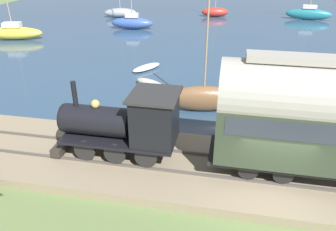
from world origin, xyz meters
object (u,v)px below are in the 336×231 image
at_px(sailboat_gray, 120,13).
at_px(steam_locomotive, 127,122).
at_px(sailboat_brown, 204,98).
at_px(rowboat_near_shore, 151,84).
at_px(rowboat_off_pier, 147,67).
at_px(sailboat_yellow, 14,33).
at_px(sailboat_teal, 309,14).
at_px(sailboat_red, 215,12).
at_px(sailboat_blue, 132,22).

bearing_deg(sailboat_gray, steam_locomotive, -176.80).
height_order(sailboat_brown, rowboat_near_shore, sailboat_brown).
bearing_deg(rowboat_off_pier, rowboat_near_shore, 141.02).
bearing_deg(rowboat_near_shore, sailboat_yellow, 90.30).
bearing_deg(sailboat_teal, rowboat_near_shore, 157.58).
height_order(sailboat_teal, rowboat_off_pier, sailboat_teal).
xyz_separation_m(sailboat_red, sailboat_yellow, (-16.43, 19.23, 0.04)).
relative_size(sailboat_brown, rowboat_off_pier, 2.47).
relative_size(sailboat_teal, sailboat_red, 0.90).
relative_size(sailboat_blue, sailboat_teal, 1.25).
xyz_separation_m(sailboat_brown, rowboat_near_shore, (2.80, 3.81, -0.51)).
distance_m(sailboat_brown, rowboat_off_pier, 8.00).
xyz_separation_m(sailboat_gray, rowboat_near_shore, (-23.31, -9.96, -0.36)).
bearing_deg(sailboat_yellow, sailboat_blue, -69.48).
xyz_separation_m(sailboat_brown, rowboat_off_pier, (6.22, 4.99, -0.59)).
height_order(sailboat_blue, sailboat_gray, sailboat_blue).
distance_m(sailboat_teal, sailboat_brown, 31.20).
height_order(sailboat_teal, sailboat_gray, sailboat_teal).
bearing_deg(sailboat_teal, steam_locomotive, 165.54).
xyz_separation_m(sailboat_blue, sailboat_brown, (-19.65, -10.15, 0.03)).
bearing_deg(sailboat_blue, sailboat_red, -48.25).
distance_m(sailboat_red, sailboat_yellow, 25.29).
xyz_separation_m(sailboat_yellow, rowboat_near_shore, (-9.85, -16.77, -0.43)).
xyz_separation_m(sailboat_blue, sailboat_red, (9.43, -8.80, -0.08)).
bearing_deg(rowboat_off_pier, sailboat_blue, -36.98).
bearing_deg(steam_locomotive, sailboat_yellow, 44.14).
xyz_separation_m(sailboat_teal, sailboat_brown, (-29.31, 10.68, 0.01)).
height_order(steam_locomotive, sailboat_blue, sailboat_blue).
xyz_separation_m(steam_locomotive, sailboat_blue, (25.51, 7.54, -1.33)).
height_order(sailboat_gray, sailboat_red, sailboat_red).
bearing_deg(sailboat_brown, sailboat_yellow, 48.24).
distance_m(steam_locomotive, sailboat_yellow, 25.83).
bearing_deg(sailboat_teal, sailboat_red, 97.35).
xyz_separation_m(sailboat_teal, rowboat_near_shore, (-26.51, 14.48, -0.51)).
bearing_deg(sailboat_blue, sailboat_gray, 24.03).
height_order(sailboat_yellow, rowboat_near_shore, sailboat_yellow).
height_order(rowboat_off_pier, rowboat_near_shore, rowboat_near_shore).
bearing_deg(sailboat_brown, rowboat_off_pier, 28.54).
bearing_deg(sailboat_brown, steam_locomotive, 145.84).
bearing_deg(sailboat_red, sailboat_brown, 173.82).
height_order(sailboat_red, rowboat_off_pier, sailboat_red).
bearing_deg(sailboat_yellow, rowboat_off_pier, -125.77).
bearing_deg(rowboat_near_shore, sailboat_brown, -95.62).
bearing_deg(rowboat_near_shore, steam_locomotive, -141.40).
bearing_deg(steam_locomotive, sailboat_brown, -23.98).
bearing_deg(sailboat_red, sailboat_yellow, 121.69).
xyz_separation_m(steam_locomotive, rowboat_off_pier, (12.09, 2.38, -1.89)).
bearing_deg(sailboat_blue, steam_locomotive, -168.74).
height_order(sailboat_brown, sailboat_red, sailboat_red).
bearing_deg(sailboat_gray, sailboat_blue, -166.80).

